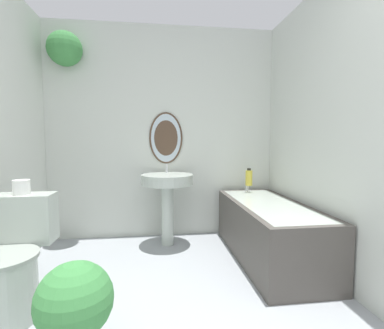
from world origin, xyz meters
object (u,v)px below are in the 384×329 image
(pedestal_sink, at_px, (167,189))
(bathtub, at_px, (269,230))
(toilet, at_px, (10,264))
(toilet_paper_roll, at_px, (21,187))
(shampoo_bottle, at_px, (249,178))
(potted_plant, at_px, (75,305))

(pedestal_sink, bearing_deg, bathtub, -27.26)
(pedestal_sink, height_order, bathtub, pedestal_sink)
(toilet, xyz_separation_m, toilet_paper_roll, (0.00, 0.20, 0.46))
(shampoo_bottle, height_order, potted_plant, shampoo_bottle)
(toilet, xyz_separation_m, potted_plant, (0.52, -0.46, -0.03))
(toilet, xyz_separation_m, pedestal_sink, (1.04, 1.06, 0.28))
(bathtub, xyz_separation_m, toilet_paper_roll, (-1.97, -0.39, 0.51))
(toilet, distance_m, bathtub, 2.06)
(bathtub, relative_size, shampoo_bottle, 7.57)
(pedestal_sink, xyz_separation_m, toilet_paper_roll, (-1.04, -0.86, 0.18))
(bathtub, distance_m, shampoo_bottle, 0.71)
(toilet, bearing_deg, toilet_paper_roll, 90.00)
(toilet, distance_m, potted_plant, 0.70)
(shampoo_bottle, xyz_separation_m, toilet_paper_roll, (-1.97, -0.96, 0.09))
(pedestal_sink, relative_size, bathtub, 0.58)
(toilet, bearing_deg, pedestal_sink, 45.46)
(shampoo_bottle, bearing_deg, bathtub, -89.80)
(pedestal_sink, bearing_deg, toilet, -134.54)
(toilet, height_order, potted_plant, toilet)
(potted_plant, bearing_deg, pedestal_sink, 71.11)
(toilet, bearing_deg, bathtub, 16.54)
(bathtub, bearing_deg, pedestal_sink, 152.74)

